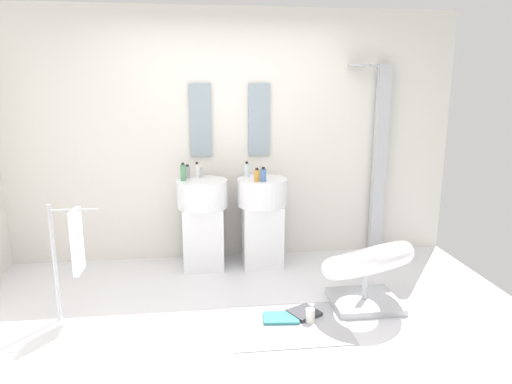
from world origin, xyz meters
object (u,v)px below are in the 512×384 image
shower_column (379,157)px  towel_rack (73,244)px  soap_bottle_clear (247,170)px  coffee_mug (310,315)px  lounge_chair (366,266)px  magazine_teal (281,318)px  pedestal_sink_right (262,217)px  soap_bottle_amber (257,175)px  pedestal_sink_left (203,219)px  soap_bottle_green (183,172)px  magazine_charcoal (304,313)px  soap_bottle_grey (188,172)px  soap_bottle_white (197,171)px  soap_bottle_blue (263,175)px

shower_column → towel_rack: size_ratio=2.16×
soap_bottle_clear → coffee_mug: bearing=-75.0°
lounge_chair → soap_bottle_clear: 1.55m
towel_rack → magazine_teal: towel_rack is taller
pedestal_sink_right → soap_bottle_amber: soap_bottle_amber is taller
pedestal_sink_left → shower_column: 2.00m
pedestal_sink_right → shower_column: shower_column is taller
pedestal_sink_right → soap_bottle_green: (-0.79, -0.01, 0.49)m
magazine_charcoal → magazine_teal: bearing=168.1°
magazine_charcoal → soap_bottle_green: size_ratio=1.24×
shower_column → soap_bottle_amber: shower_column is taller
pedestal_sink_left → coffee_mug: 1.58m
soap_bottle_grey → lounge_chair: bearing=-37.2°
soap_bottle_white → soap_bottle_grey: size_ratio=1.14×
shower_column → pedestal_sink_left: bearing=-173.5°
magazine_teal → soap_bottle_clear: 1.61m
towel_rack → magazine_charcoal: (1.79, -0.16, -0.60)m
soap_bottle_grey → magazine_teal: bearing=-60.7°
shower_column → coffee_mug: bearing=-125.9°
coffee_mug → soap_bottle_green: size_ratio=0.61×
soap_bottle_white → soap_bottle_amber: (0.58, -0.26, -0.01)m
pedestal_sink_left → lounge_chair: 1.71m
soap_bottle_amber → soap_bottle_blue: bearing=-8.0°
soap_bottle_blue → soap_bottle_amber: bearing=172.0°
pedestal_sink_right → towel_rack: bearing=-148.2°
soap_bottle_blue → soap_bottle_grey: bearing=161.3°
magazine_teal → soap_bottle_blue: (-0.00, 1.07, 0.96)m
towel_rack → coffee_mug: towel_rack is taller
towel_rack → soap_bottle_white: 1.51m
towel_rack → coffee_mug: 1.92m
pedestal_sink_left → coffee_mug: size_ratio=9.31×
pedestal_sink_right → lounge_chair: (0.75, -1.03, -0.16)m
magazine_teal → coffee_mug: bearing=-11.8°
shower_column → soap_bottle_amber: size_ratio=15.29×
magazine_charcoal → coffee_mug: coffee_mug is taller
soap_bottle_clear → soap_bottle_grey: soap_bottle_clear is taller
pedestal_sink_left → magazine_teal: 1.44m
soap_bottle_green → soap_bottle_clear: (0.64, 0.08, -0.01)m
magazine_teal → pedestal_sink_right: bearing=94.8°
soap_bottle_green → towel_rack: bearing=-129.7°
magazine_teal → soap_bottle_clear: size_ratio=1.69×
towel_rack → soap_bottle_white: (0.95, 1.12, 0.36)m
lounge_chair → soap_bottle_green: 1.95m
magazine_charcoal → soap_bottle_blue: bearing=73.7°
soap_bottle_clear → soap_bottle_grey: (-0.60, 0.04, -0.01)m
towel_rack → magazine_charcoal: 1.90m
coffee_mug → soap_bottle_amber: size_ratio=0.81×
pedestal_sink_right → soap_bottle_amber: 0.49m
coffee_mug → soap_bottle_white: soap_bottle_white is taller
magazine_charcoal → soap_bottle_clear: (-0.34, 1.23, 0.96)m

